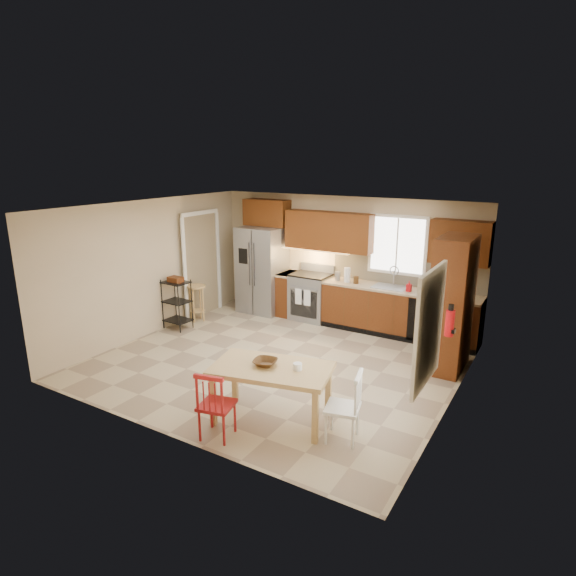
{
  "coord_description": "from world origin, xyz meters",
  "views": [
    {
      "loc": [
        3.89,
        -6.14,
        3.24
      ],
      "look_at": [
        -0.03,
        0.4,
        1.15
      ],
      "focal_mm": 30.0,
      "sensor_mm": 36.0,
      "label": 1
    }
  ],
  "objects_px": {
    "pantry": "(452,304)",
    "chair_red": "(217,404)",
    "refrigerator": "(262,270)",
    "bar_stool": "(197,303)",
    "chair_white": "(343,407)",
    "range_stove": "(311,297)",
    "soap_bottle": "(409,286)",
    "utility_cart": "(177,304)",
    "dining_table": "(272,394)",
    "fire_extinguisher": "(450,323)",
    "table_bowl": "(265,366)",
    "table_jar": "(298,368)"
  },
  "relations": [
    {
      "from": "refrigerator",
      "to": "table_jar",
      "type": "xyz_separation_m",
      "value": [
        2.92,
        -3.58,
        -0.16
      ]
    },
    {
      "from": "table_jar",
      "to": "bar_stool",
      "type": "distance_m",
      "value": 4.39
    },
    {
      "from": "pantry",
      "to": "dining_table",
      "type": "relative_size",
      "value": 1.43
    },
    {
      "from": "dining_table",
      "to": "chair_red",
      "type": "distance_m",
      "value": 0.74
    },
    {
      "from": "refrigerator",
      "to": "table_jar",
      "type": "distance_m",
      "value": 4.62
    },
    {
      "from": "pantry",
      "to": "bar_stool",
      "type": "xyz_separation_m",
      "value": [
        -4.9,
        -0.3,
        -0.68
      ]
    },
    {
      "from": "chair_red",
      "to": "utility_cart",
      "type": "relative_size",
      "value": 0.88
    },
    {
      "from": "soap_bottle",
      "to": "chair_white",
      "type": "relative_size",
      "value": 0.22
    },
    {
      "from": "table_bowl",
      "to": "pantry",
      "type": "bearing_deg",
      "value": 59.44
    },
    {
      "from": "refrigerator",
      "to": "fire_extinguisher",
      "type": "relative_size",
      "value": 5.06
    },
    {
      "from": "table_bowl",
      "to": "chair_white",
      "type": "bearing_deg",
      "value": 2.75
    },
    {
      "from": "range_stove",
      "to": "pantry",
      "type": "bearing_deg",
      "value": -18.29
    },
    {
      "from": "refrigerator",
      "to": "chair_white",
      "type": "height_order",
      "value": "refrigerator"
    },
    {
      "from": "chair_white",
      "to": "bar_stool",
      "type": "bearing_deg",
      "value": 47.89
    },
    {
      "from": "soap_bottle",
      "to": "table_bowl",
      "type": "xyz_separation_m",
      "value": [
        -0.67,
        -3.65,
        -0.27
      ]
    },
    {
      "from": "refrigerator",
      "to": "utility_cart",
      "type": "bearing_deg",
      "value": -114.37
    },
    {
      "from": "pantry",
      "to": "table_bowl",
      "type": "distance_m",
      "value": 3.21
    },
    {
      "from": "soap_bottle",
      "to": "chair_red",
      "type": "xyz_separation_m",
      "value": [
        -0.93,
        -4.3,
        -0.57
      ]
    },
    {
      "from": "chair_red",
      "to": "chair_white",
      "type": "bearing_deg",
      "value": 15.18
    },
    {
      "from": "dining_table",
      "to": "chair_red",
      "type": "height_order",
      "value": "chair_red"
    },
    {
      "from": "chair_white",
      "to": "utility_cart",
      "type": "xyz_separation_m",
      "value": [
        -4.35,
        1.86,
        0.06
      ]
    },
    {
      "from": "refrigerator",
      "to": "bar_stool",
      "type": "distance_m",
      "value": 1.55
    },
    {
      "from": "dining_table",
      "to": "table_jar",
      "type": "bearing_deg",
      "value": 2.82
    },
    {
      "from": "pantry",
      "to": "utility_cart",
      "type": "bearing_deg",
      "value": -170.32
    },
    {
      "from": "soap_bottle",
      "to": "table_jar",
      "type": "relative_size",
      "value": 1.63
    },
    {
      "from": "table_jar",
      "to": "utility_cart",
      "type": "height_order",
      "value": "utility_cart"
    },
    {
      "from": "pantry",
      "to": "chair_red",
      "type": "height_order",
      "value": "pantry"
    },
    {
      "from": "dining_table",
      "to": "table_bowl",
      "type": "distance_m",
      "value": 0.38
    },
    {
      "from": "range_stove",
      "to": "chair_red",
      "type": "distance_m",
      "value": 4.52
    },
    {
      "from": "refrigerator",
      "to": "pantry",
      "type": "bearing_deg",
      "value": -12.62
    },
    {
      "from": "bar_stool",
      "to": "pantry",
      "type": "bearing_deg",
      "value": -18.94
    },
    {
      "from": "fire_extinguisher",
      "to": "dining_table",
      "type": "distance_m",
      "value": 2.54
    },
    {
      "from": "range_stove",
      "to": "soap_bottle",
      "type": "height_order",
      "value": "soap_bottle"
    },
    {
      "from": "chair_red",
      "to": "table_jar",
      "type": "xyz_separation_m",
      "value": [
        0.67,
        0.74,
        0.32
      ]
    },
    {
      "from": "bar_stool",
      "to": "utility_cart",
      "type": "xyz_separation_m",
      "value": [
        -0.03,
        -0.54,
        0.12
      ]
    },
    {
      "from": "pantry",
      "to": "bar_stool",
      "type": "height_order",
      "value": "pantry"
    },
    {
      "from": "chair_white",
      "to": "bar_stool",
      "type": "relative_size",
      "value": 1.17
    },
    {
      "from": "table_bowl",
      "to": "table_jar",
      "type": "bearing_deg",
      "value": 12.53
    },
    {
      "from": "range_stove",
      "to": "chair_white",
      "type": "bearing_deg",
      "value": -56.93
    },
    {
      "from": "chair_red",
      "to": "utility_cart",
      "type": "bearing_deg",
      "value": 126.88
    },
    {
      "from": "table_bowl",
      "to": "utility_cart",
      "type": "xyz_separation_m",
      "value": [
        -3.31,
        1.91,
        -0.23
      ]
    },
    {
      "from": "pantry",
      "to": "fire_extinguisher",
      "type": "xyz_separation_m",
      "value": [
        0.2,
        -1.05,
        0.05
      ]
    },
    {
      "from": "utility_cart",
      "to": "range_stove",
      "type": "bearing_deg",
      "value": 45.88
    },
    {
      "from": "fire_extinguisher",
      "to": "refrigerator",
      "type": "bearing_deg",
      "value": 155.48
    },
    {
      "from": "chair_red",
      "to": "bar_stool",
      "type": "xyz_separation_m",
      "value": [
        -3.02,
        3.09,
        -0.06
      ]
    },
    {
      "from": "pantry",
      "to": "table_jar",
      "type": "bearing_deg",
      "value": -114.5
    },
    {
      "from": "refrigerator",
      "to": "utility_cart",
      "type": "relative_size",
      "value": 1.86
    },
    {
      "from": "pantry",
      "to": "chair_white",
      "type": "bearing_deg",
      "value": -102.16
    },
    {
      "from": "fire_extinguisher",
      "to": "table_bowl",
      "type": "relative_size",
      "value": 1.21
    },
    {
      "from": "bar_stool",
      "to": "fire_extinguisher",
      "type": "bearing_deg",
      "value": -30.81
    }
  ]
}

